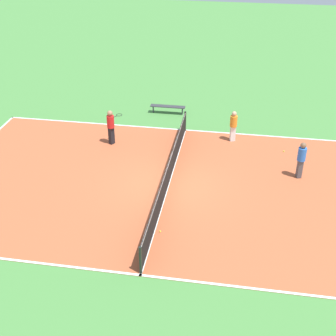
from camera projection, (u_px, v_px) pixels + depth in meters
The scene contains 9 objects.
ground_plane at pixel (168, 186), 20.20m from camera, with size 80.00×80.00×0.00m, color #47843D.
court_surface at pixel (168, 186), 20.19m from camera, with size 11.22×19.73×0.02m.
tennis_net at pixel (168, 174), 19.90m from camera, with size 11.02×0.10×1.11m.
bench at pixel (168, 107), 26.63m from camera, with size 0.36×1.99×0.45m.
player_near_blue at pixel (301, 158), 20.29m from camera, with size 0.44×0.44×1.71m.
player_coach_red at pixel (111, 125), 23.05m from camera, with size 0.97×0.77×1.79m.
player_center_orange at pixel (233, 124), 23.38m from camera, with size 0.46×0.46×1.61m.
tennis_ball_left_sideline at pixel (160, 231), 17.40m from camera, with size 0.07×0.07×0.07m, color #CCE033.
tennis_ball_midcourt at pixel (284, 151), 22.78m from camera, with size 0.07×0.07×0.07m, color #CCE033.
Camera 1 is at (16.76, 2.80, 10.94)m, focal length 50.00 mm.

